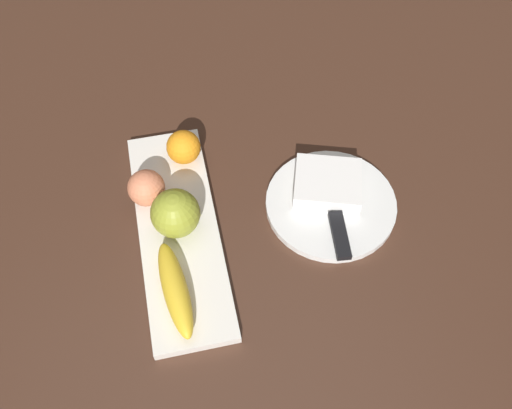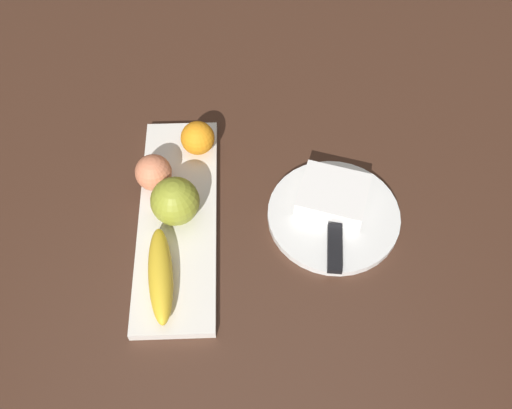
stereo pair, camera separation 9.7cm
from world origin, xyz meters
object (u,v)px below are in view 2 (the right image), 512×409
(apple, at_px, (175,201))
(banana, at_px, (161,275))
(peach, at_px, (153,172))
(orange_near_apple, at_px, (200,138))
(dinner_plate, at_px, (334,215))
(fruit_tray, at_px, (178,219))
(folded_napkin, at_px, (333,194))
(knife, at_px, (335,240))

(apple, relative_size, banana, 0.49)
(peach, bearing_deg, orange_near_apple, -46.05)
(orange_near_apple, distance_m, dinner_plate, 0.28)
(banana, relative_size, peach, 2.65)
(fruit_tray, height_order, folded_napkin, folded_napkin)
(banana, bearing_deg, orange_near_apple, -17.77)
(apple, relative_size, dinner_plate, 0.36)
(folded_napkin, bearing_deg, dinner_plate, 180.00)
(fruit_tray, relative_size, dinner_plate, 1.85)
(banana, xyz_separation_m, dinner_plate, (0.12, -0.29, -0.03))
(banana, distance_m, folded_napkin, 0.33)
(knife, bearing_deg, apple, 83.49)
(fruit_tray, bearing_deg, folded_napkin, -83.93)
(fruit_tray, xyz_separation_m, dinner_plate, (0.00, -0.27, -0.00))
(folded_napkin, xyz_separation_m, knife, (-0.09, 0.01, -0.01))
(peach, distance_m, dinner_plate, 0.32)
(orange_near_apple, relative_size, knife, 0.34)
(folded_napkin, bearing_deg, peach, 82.14)
(orange_near_apple, relative_size, peach, 0.97)
(orange_near_apple, height_order, knife, orange_near_apple)
(banana, xyz_separation_m, folded_napkin, (0.15, -0.29, -0.01))
(banana, bearing_deg, folded_napkin, -68.36)
(apple, distance_m, knife, 0.27)
(folded_napkin, bearing_deg, knife, 176.36)
(peach, xyz_separation_m, dinner_plate, (-0.07, -0.31, -0.04))
(banana, bearing_deg, knife, -82.92)
(apple, xyz_separation_m, peach, (0.07, 0.04, -0.01))
(banana, distance_m, knife, 0.29)
(orange_near_apple, xyz_separation_m, peach, (-0.08, 0.08, 0.00))
(orange_near_apple, distance_m, folded_napkin, 0.26)
(apple, distance_m, banana, 0.13)
(fruit_tray, height_order, orange_near_apple, orange_near_apple)
(apple, distance_m, orange_near_apple, 0.15)
(orange_near_apple, distance_m, knife, 0.31)
(apple, distance_m, dinner_plate, 0.27)
(fruit_tray, distance_m, apple, 0.05)
(apple, height_order, knife, apple)
(fruit_tray, relative_size, folded_napkin, 3.68)
(dinner_plate, bearing_deg, folded_napkin, 0.00)
(knife, bearing_deg, banana, 109.07)
(apple, xyz_separation_m, knife, (-0.06, -0.26, -0.04))
(dinner_plate, xyz_separation_m, knife, (-0.06, 0.01, 0.01))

